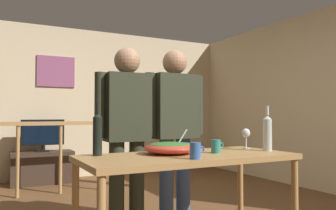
{
  "coord_description": "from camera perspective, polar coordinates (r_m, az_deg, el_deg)",
  "views": [
    {
      "loc": [
        -1.55,
        -2.66,
        1.04
      ],
      "look_at": [
        -0.26,
        -0.2,
        1.12
      ],
      "focal_mm": 36.7,
      "sensor_mm": 36.0,
      "label": 1
    }
  ],
  "objects": [
    {
      "name": "back_wall",
      "position": [
        6.09,
        -12.85,
        0.35
      ],
      "size": [
        5.03,
        0.1,
        2.5
      ],
      "primitive_type": "cube",
      "color": "beige",
      "rests_on": "ground_plane"
    },
    {
      "name": "side_wall_right",
      "position": [
        5.45,
        20.64,
        0.64
      ],
      "size": [
        0.1,
        4.83,
        2.5
      ],
      "primitive_type": "cube",
      "color": "beige",
      "rests_on": "ground_plane"
    },
    {
      "name": "framed_picture",
      "position": [
        5.94,
        -18.11,
        5.3
      ],
      "size": [
        0.6,
        0.03,
        0.5
      ],
      "primitive_type": "cube",
      "color": "#964F76"
    },
    {
      "name": "stair_railing",
      "position": [
        4.84,
        -15.33,
        -6.6
      ],
      "size": [
        2.71,
        0.1,
        1.0
      ],
      "color": "#B2844C",
      "rests_on": "ground_plane"
    },
    {
      "name": "tv_console",
      "position": [
        5.64,
        -20.18,
        -9.71
      ],
      "size": [
        0.9,
        0.4,
        0.48
      ],
      "primitive_type": "cube",
      "color": "#38281E",
      "rests_on": "ground_plane"
    },
    {
      "name": "flat_screen_tv",
      "position": [
        5.55,
        -20.09,
        -4.38
      ],
      "size": [
        0.62,
        0.12,
        0.49
      ],
      "color": "black",
      "rests_on": "tv_console"
    },
    {
      "name": "serving_table",
      "position": [
        2.53,
        3.33,
        -9.85
      ],
      "size": [
        1.55,
        0.7,
        0.75
      ],
      "color": "#B2844C",
      "rests_on": "ground_plane"
    },
    {
      "name": "salad_bowl",
      "position": [
        2.54,
        0.35,
        -7.03
      ],
      "size": [
        0.38,
        0.38,
        0.2
      ],
      "color": "#CC3D2D",
      "rests_on": "serving_table"
    },
    {
      "name": "wine_glass",
      "position": [
        3.02,
        12.83,
        -4.73
      ],
      "size": [
        0.07,
        0.07,
        0.17
      ],
      "color": "silver",
      "rests_on": "serving_table"
    },
    {
      "name": "wine_bottle_clear",
      "position": [
        2.88,
        16.17,
        -4.34
      ],
      "size": [
        0.07,
        0.07,
        0.36
      ],
      "color": "silver",
      "rests_on": "serving_table"
    },
    {
      "name": "wine_bottle_dark",
      "position": [
        2.48,
        -11.64,
        -4.65
      ],
      "size": [
        0.07,
        0.07,
        0.38
      ],
      "color": "black",
      "rests_on": "serving_table"
    },
    {
      "name": "mug_blue",
      "position": [
        2.26,
        4.59,
        -7.57
      ],
      "size": [
        0.11,
        0.07,
        0.11
      ],
      "color": "#3866B2",
      "rests_on": "serving_table"
    },
    {
      "name": "mug_teal",
      "position": [
        2.63,
        7.98,
        -6.8
      ],
      "size": [
        0.11,
        0.07,
        0.1
      ],
      "color": "teal",
      "rests_on": "serving_table"
    },
    {
      "name": "person_standing_left",
      "position": [
        2.97,
        -6.83,
        -3.33
      ],
      "size": [
        0.56,
        0.23,
        1.62
      ],
      "rotation": [
        0.0,
        0.0,
        3.1
      ],
      "color": "#2D3323",
      "rests_on": "ground_plane"
    },
    {
      "name": "person_standing_right",
      "position": [
        3.16,
        1.14,
        -2.81
      ],
      "size": [
        0.61,
        0.24,
        1.64
      ],
      "rotation": [
        0.0,
        0.0,
        3.18
      ],
      "color": "#3D5684",
      "rests_on": "ground_plane"
    }
  ]
}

